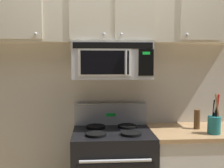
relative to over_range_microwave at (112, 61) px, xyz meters
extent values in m
cube|color=silver|center=(0.00, 0.25, -0.23)|extent=(5.20, 0.10, 2.70)
cylinder|color=#B7BABF|center=(0.00, -0.48, -0.84)|extent=(0.61, 0.03, 0.03)
cube|color=#B7BABF|center=(0.00, 0.16, -0.57)|extent=(0.76, 0.07, 0.22)
cube|color=#19D83F|center=(0.00, 0.13, -0.57)|extent=(0.10, 0.00, 0.04)
cylinder|color=black|center=(-0.16, -0.26, -0.66)|extent=(0.19, 0.19, 0.02)
cylinder|color=black|center=(0.16, -0.26, -0.66)|extent=(0.19, 0.19, 0.02)
cylinder|color=black|center=(-0.16, 0.02, -0.66)|extent=(0.19, 0.19, 0.02)
cylinder|color=black|center=(0.16, 0.02, -0.66)|extent=(0.19, 0.19, 0.02)
cube|color=#B7BABF|center=(0.00, 0.00, 0.00)|extent=(0.76, 0.39, 0.35)
cube|color=black|center=(0.00, -0.19, 0.14)|extent=(0.73, 0.01, 0.06)
cube|color=white|center=(-0.07, -0.19, -0.02)|extent=(0.49, 0.01, 0.25)
cube|color=black|center=(-0.07, -0.20, -0.02)|extent=(0.44, 0.01, 0.22)
cube|color=black|center=(0.31, -0.19, -0.02)|extent=(0.14, 0.01, 0.25)
cube|color=#19D83F|center=(0.31, -0.20, 0.07)|extent=(0.07, 0.00, 0.03)
cylinder|color=#B7BABF|center=(0.11, -0.22, -0.02)|extent=(0.02, 0.02, 0.23)
cube|color=beige|center=(0.00, 0.03, 0.45)|extent=(2.50, 0.33, 0.55)
cube|color=beige|center=(-0.83, -0.14, 0.45)|extent=(0.38, 0.01, 0.51)
sphere|color=#B7BABF|center=(-0.70, -0.15, 0.24)|extent=(0.03, 0.03, 0.03)
cube|color=beige|center=(-0.21, -0.14, 0.45)|extent=(0.38, 0.01, 0.51)
sphere|color=#B7BABF|center=(-0.08, -0.15, 0.24)|extent=(0.03, 0.03, 0.03)
cube|color=beige|center=(0.21, -0.14, 0.45)|extent=(0.38, 0.01, 0.51)
sphere|color=#B7BABF|center=(0.08, -0.15, 0.24)|extent=(0.03, 0.03, 0.03)
cube|color=beige|center=(0.83, -0.14, 0.45)|extent=(0.38, 0.01, 0.51)
sphere|color=#B7BABF|center=(0.70, -0.15, 0.24)|extent=(0.03, 0.03, 0.03)
cube|color=tan|center=(0.84, -0.11, -0.69)|extent=(0.93, 0.65, 0.03)
cylinder|color=teal|center=(0.93, -0.27, -0.59)|extent=(0.12, 0.12, 0.16)
cylinder|color=black|center=(0.94, -0.28, -0.48)|extent=(0.03, 0.06, 0.22)
cylinder|color=black|center=(0.93, -0.27, -0.47)|extent=(0.06, 0.07, 0.23)
cylinder|color=teal|center=(0.95, -0.27, -0.47)|extent=(0.05, 0.04, 0.24)
cylinder|color=olive|center=(0.95, -0.29, -0.44)|extent=(0.08, 0.05, 0.29)
cylinder|color=silver|center=(0.93, -0.27, -0.46)|extent=(0.03, 0.08, 0.25)
cylinder|color=red|center=(0.96, -0.28, -0.44)|extent=(0.03, 0.09, 0.29)
cylinder|color=white|center=(1.07, -0.01, -0.63)|extent=(0.05, 0.05, 0.08)
cylinder|color=#B7BABF|center=(1.07, -0.01, -0.59)|extent=(0.05, 0.05, 0.02)
cylinder|color=brown|center=(0.84, -0.08, -0.58)|extent=(0.06, 0.06, 0.19)
camera|label=1|loc=(-0.19, -2.71, 0.01)|focal=44.20mm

